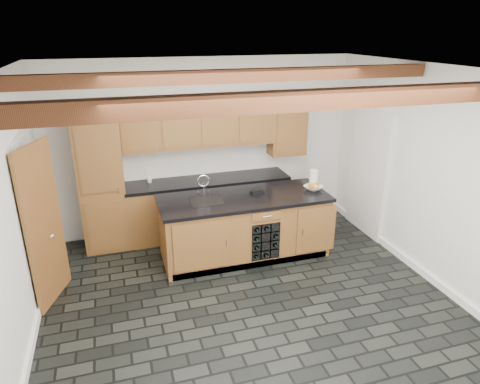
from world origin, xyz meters
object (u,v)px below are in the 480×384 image
at_px(island, 245,226).
at_px(fruit_bowl, 313,188).
at_px(kitchen_scale, 257,191).
at_px(paper_towel, 314,179).

distance_m(island, fruit_bowl, 1.18).
relative_size(island, kitchen_scale, 11.57).
bearing_deg(island, kitchen_scale, 26.27).
distance_m(fruit_bowl, paper_towel, 0.14).
distance_m(kitchen_scale, fruit_bowl, 0.86).
xyz_separation_m(kitchen_scale, paper_towel, (0.88, -0.05, 0.11)).
bearing_deg(fruit_bowl, island, 178.74).
distance_m(kitchen_scale, paper_towel, 0.89).
xyz_separation_m(kitchen_scale, fruit_bowl, (0.84, -0.14, 0.00)).
bearing_deg(paper_towel, fruit_bowl, -114.93).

